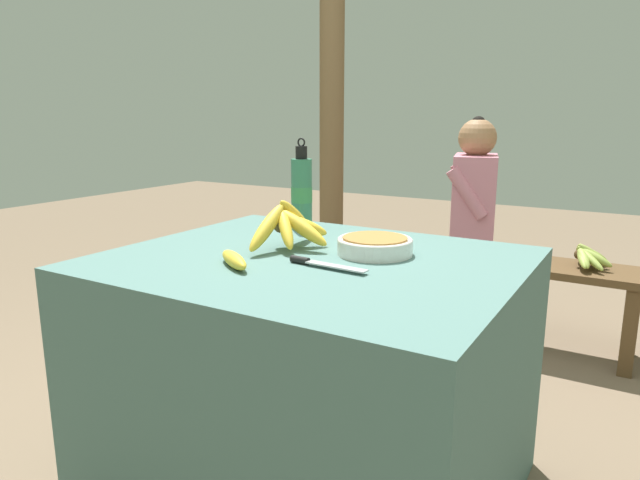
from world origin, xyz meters
name	(u,v)px	position (x,y,z in m)	size (l,w,h in m)	color
market_counter	(312,377)	(0.00, 0.00, 0.37)	(1.13, 0.94, 0.73)	#4C706B
banana_bunch_ripe	(290,225)	(-0.11, 0.06, 0.81)	(0.20, 0.33, 0.16)	#4C381E
serving_bowl	(375,245)	(0.14, 0.12, 0.76)	(0.22, 0.22, 0.05)	white
water_bottle	(302,193)	(-0.24, 0.32, 0.86)	(0.07, 0.07, 0.32)	#337556
loose_banana_front	(234,260)	(-0.12, -0.19, 0.75)	(0.17, 0.13, 0.04)	gold
knife	(317,263)	(0.06, -0.08, 0.74)	(0.23, 0.04, 0.02)	#BCBCC1
wooden_bench	(487,270)	(0.13, 1.48, 0.36)	(1.51, 0.32, 0.43)	brown
seated_vendor	(463,213)	(0.00, 1.44, 0.64)	(0.46, 0.43, 1.12)	#232328
banana_bunch_green	(588,256)	(0.58, 1.48, 0.49)	(0.18, 0.27, 0.12)	#4C381E
support_post_near	(332,80)	(-0.89, 1.68, 1.32)	(0.15, 0.15, 2.64)	brown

